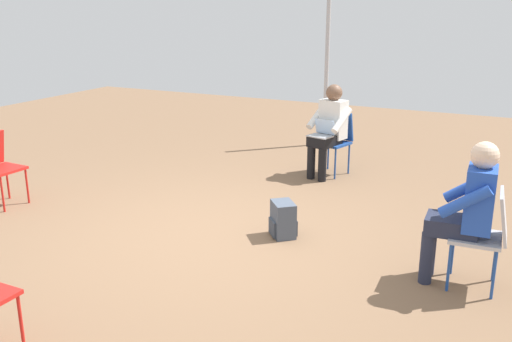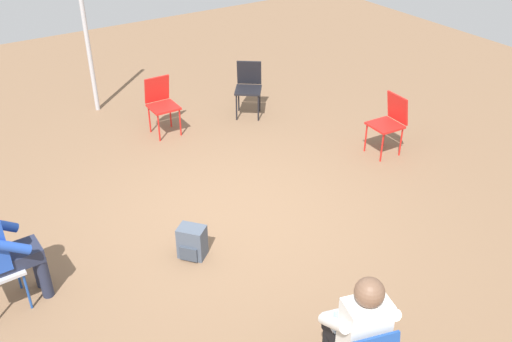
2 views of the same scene
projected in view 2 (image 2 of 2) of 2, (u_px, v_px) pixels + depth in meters
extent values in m
plane|color=brown|center=(231.00, 218.00, 6.68)|extent=(16.20, 16.20, 0.00)
cylinder|color=#1E4799|center=(17.00, 272.00, 5.56)|extent=(0.02, 0.02, 0.42)
cylinder|color=#1E4799|center=(28.00, 291.00, 5.32)|extent=(0.02, 0.02, 0.42)
cube|color=black|center=(248.00, 90.00, 8.87)|extent=(0.56, 0.56, 0.03)
cylinder|color=black|center=(258.00, 108.00, 8.83)|extent=(0.02, 0.02, 0.42)
cylinder|color=black|center=(237.00, 108.00, 8.85)|extent=(0.02, 0.02, 0.42)
cylinder|color=black|center=(260.00, 99.00, 9.12)|extent=(0.02, 0.02, 0.42)
cylinder|color=black|center=(239.00, 99.00, 9.14)|extent=(0.02, 0.02, 0.42)
cube|color=black|center=(249.00, 73.00, 8.92)|extent=(0.30, 0.36, 0.40)
cube|color=red|center=(164.00, 107.00, 8.32)|extent=(0.40, 0.40, 0.03)
cylinder|color=red|center=(180.00, 123.00, 8.39)|extent=(0.02, 0.02, 0.42)
cylinder|color=red|center=(159.00, 128.00, 8.24)|extent=(0.02, 0.02, 0.42)
cylinder|color=red|center=(170.00, 114.00, 8.64)|extent=(0.02, 0.02, 0.42)
cylinder|color=red|center=(150.00, 119.00, 8.48)|extent=(0.02, 0.02, 0.42)
cube|color=red|center=(157.00, 89.00, 8.35)|extent=(0.10, 0.38, 0.40)
cube|color=red|center=(385.00, 125.00, 7.81)|extent=(0.42, 0.42, 0.03)
cylinder|color=red|center=(382.00, 148.00, 7.72)|extent=(0.02, 0.02, 0.42)
cylinder|color=red|center=(366.00, 138.00, 7.98)|extent=(0.02, 0.02, 0.42)
cylinder|color=red|center=(401.00, 142.00, 7.87)|extent=(0.02, 0.02, 0.42)
cylinder|color=red|center=(384.00, 132.00, 8.12)|extent=(0.02, 0.02, 0.42)
cube|color=red|center=(398.00, 108.00, 7.78)|extent=(0.38, 0.11, 0.40)
cube|color=black|center=(350.00, 336.00, 4.46)|extent=(0.48, 0.40, 0.14)
cube|color=silver|center=(364.00, 329.00, 4.17)|extent=(0.30, 0.38, 0.52)
sphere|color=brown|center=(369.00, 292.00, 3.99)|extent=(0.22, 0.22, 0.22)
cylinder|color=silver|center=(334.00, 323.00, 4.19)|extent=(0.41, 0.19, 0.31)
cylinder|color=silver|center=(383.00, 311.00, 4.29)|extent=(0.41, 0.19, 0.31)
cube|color=#9EA0A5|center=(345.00, 318.00, 4.51)|extent=(0.29, 0.35, 0.02)
cube|color=#B2D1F2|center=(352.00, 318.00, 4.36)|extent=(0.13, 0.30, 0.20)
cylinder|color=#23283D|center=(39.00, 267.00, 5.59)|extent=(0.11, 0.11, 0.45)
cylinder|color=#23283D|center=(45.00, 277.00, 5.46)|extent=(0.11, 0.11, 0.45)
cube|color=#23283D|center=(18.00, 256.00, 5.29)|extent=(0.32, 0.43, 0.14)
cylinder|color=blue|center=(7.00, 246.00, 4.96)|extent=(0.11, 0.40, 0.31)
cube|color=#475160|center=(192.00, 242.00, 6.01)|extent=(0.34, 0.33, 0.36)
cube|color=#39414D|center=(193.00, 248.00, 6.05)|extent=(0.31, 0.32, 0.16)
cylinder|color=#B2B2B7|center=(86.00, 33.00, 8.64)|extent=(0.07, 0.07, 2.54)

